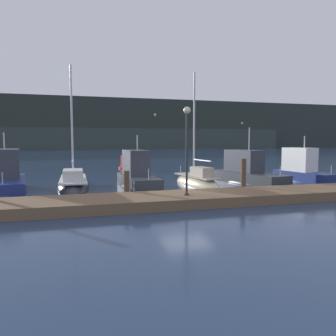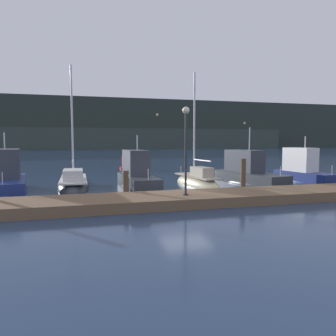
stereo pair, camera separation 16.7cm
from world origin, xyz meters
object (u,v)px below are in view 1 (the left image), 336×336
motorboat_berth_3 (138,182)px  dock_lamppost (187,136)px  sailboat_berth_4 (197,183)px  channel_buoy (125,161)px  motorboat_berth_1 (6,184)px  motorboat_berth_6 (303,176)px  sailboat_berth_2 (73,186)px  motorboat_berth_5 (248,177)px

motorboat_berth_3 → dock_lamppost: 6.33m
sailboat_berth_4 → channel_buoy: bearing=100.3°
motorboat_berth_3 → sailboat_berth_4: (3.98, 0.30, -0.29)m
motorboat_berth_1 → channel_buoy: size_ratio=3.35×
channel_buoy → motorboat_berth_6: bearing=-55.4°
sailboat_berth_2 → dock_lamppost: sailboat_berth_2 is taller
motorboat_berth_6 → sailboat_berth_4: bearing=175.3°
motorboat_berth_6 → motorboat_berth_5: bearing=173.5°
motorboat_berth_3 → motorboat_berth_6: motorboat_berth_3 is taller
sailboat_berth_2 → motorboat_berth_6: bearing=-6.0°
motorboat_berth_1 → dock_lamppost: size_ratio=1.67×
motorboat_berth_3 → channel_buoy: (1.42, 14.43, 0.32)m
motorboat_berth_1 → channel_buoy: bearing=57.3°
motorboat_berth_3 → motorboat_berth_6: 11.59m
sailboat_berth_2 → sailboat_berth_4: sailboat_berth_2 is taller
sailboat_berth_2 → sailboat_berth_4: 7.79m
motorboat_berth_5 → motorboat_berth_6: motorboat_berth_5 is taller
motorboat_berth_6 → channel_buoy: size_ratio=2.64×
sailboat_berth_2 → motorboat_berth_3: sailboat_berth_2 is taller
sailboat_berth_4 → motorboat_berth_3: bearing=-175.6°
motorboat_berth_3 → sailboat_berth_4: 4.00m
motorboat_berth_5 → channel_buoy: size_ratio=3.35×
motorboat_berth_5 → motorboat_berth_1: bearing=178.0°
sailboat_berth_2 → motorboat_berth_3: size_ratio=1.43×
dock_lamppost → motorboat_berth_6: bearing=27.0°
motorboat_berth_3 → channel_buoy: 14.50m
sailboat_berth_4 → motorboat_berth_5: (3.62, -0.17, 0.30)m
sailboat_berth_2 → dock_lamppost: 9.00m
motorboat_berth_3 → channel_buoy: motorboat_berth_3 is taller
motorboat_berth_1 → motorboat_berth_5: (15.00, -0.52, -0.02)m
sailboat_berth_4 → dock_lamppost: 7.17m
motorboat_berth_1 → channel_buoy: motorboat_berth_1 is taller
motorboat_berth_3 → motorboat_berth_5: size_ratio=0.87×
motorboat_berth_3 → dock_lamppost: (1.20, -5.60, 2.68)m
motorboat_berth_3 → sailboat_berth_2: bearing=161.1°
sailboat_berth_4 → channel_buoy: size_ratio=4.05×
sailboat_berth_4 → motorboat_berth_5: bearing=-2.7°
sailboat_berth_2 → motorboat_berth_3: bearing=-18.9°
motorboat_berth_1 → sailboat_berth_2: size_ratio=0.80×
motorboat_berth_5 → channel_buoy: bearing=113.4°
sailboat_berth_2 → dock_lamppost: size_ratio=2.09×
motorboat_berth_5 → motorboat_berth_6: size_ratio=1.27×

